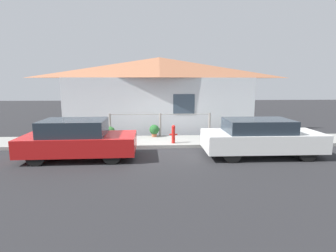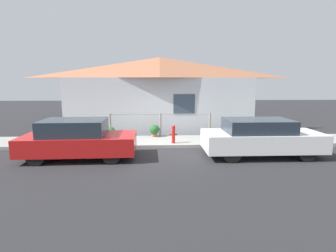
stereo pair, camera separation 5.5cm
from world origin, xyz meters
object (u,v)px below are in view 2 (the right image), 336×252
at_px(car_left, 78,139).
at_px(potted_plant_near_hydrant, 154,130).
at_px(potted_plant_corner, 229,131).
at_px(potted_plant_by_fence, 110,132).
at_px(car_right, 261,137).
at_px(fire_hydrant, 173,134).

xyz_separation_m(car_left, potted_plant_near_hydrant, (2.72, 3.06, -0.24)).
distance_m(car_left, potted_plant_corner, 6.96).
height_order(potted_plant_by_fence, potted_plant_corner, potted_plant_by_fence).
height_order(car_left, car_right, car_left).
xyz_separation_m(potted_plant_near_hydrant, potted_plant_by_fence, (-2.03, -0.48, -0.01)).
relative_size(fire_hydrant, potted_plant_corner, 1.60).
relative_size(car_left, potted_plant_corner, 8.18).
xyz_separation_m(fire_hydrant, potted_plant_corner, (2.78, 1.27, -0.14)).
bearing_deg(potted_plant_near_hydrant, fire_hydrant, -59.82).
relative_size(potted_plant_by_fence, potted_plant_corner, 1.19).
bearing_deg(potted_plant_near_hydrant, car_right, -37.78).
distance_m(car_right, potted_plant_by_fence, 6.51).
height_order(car_left, fire_hydrant, car_left).
bearing_deg(fire_hydrant, potted_plant_near_hydrant, 120.18).
height_order(car_left, potted_plant_near_hydrant, car_left).
bearing_deg(potted_plant_corner, potted_plant_near_hydrant, 177.76).
height_order(potted_plant_near_hydrant, potted_plant_by_fence, potted_plant_by_fence).
height_order(car_right, potted_plant_near_hydrant, car_right).
xyz_separation_m(fire_hydrant, potted_plant_near_hydrant, (-0.82, 1.41, -0.09)).
bearing_deg(potted_plant_by_fence, fire_hydrant, -18.17).
height_order(car_right, potted_plant_by_fence, car_right).
bearing_deg(car_right, potted_plant_near_hydrant, 141.97).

